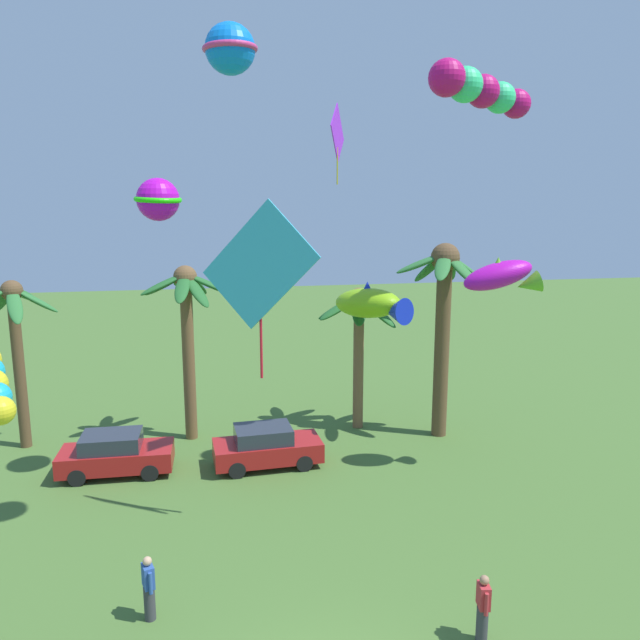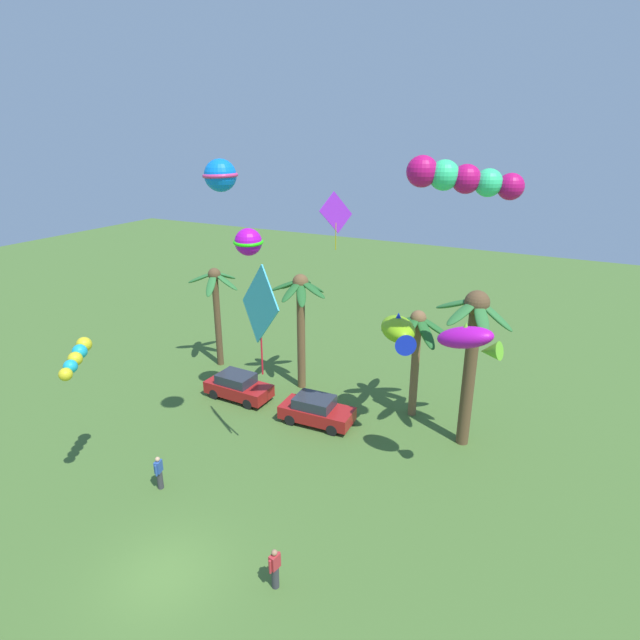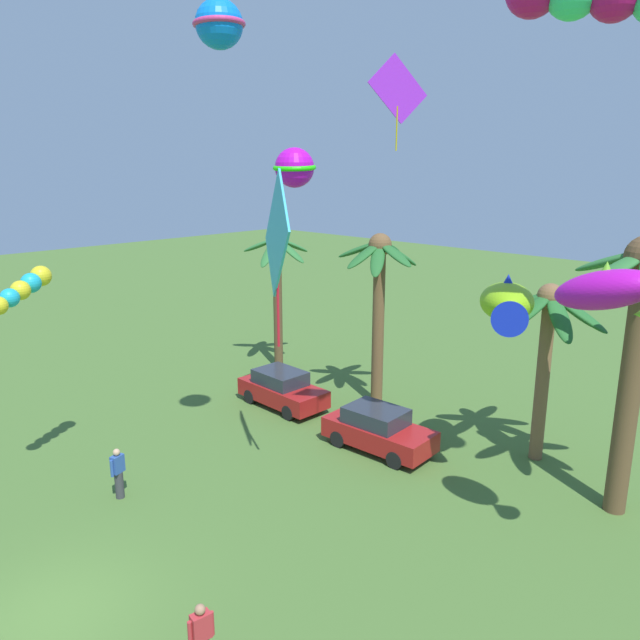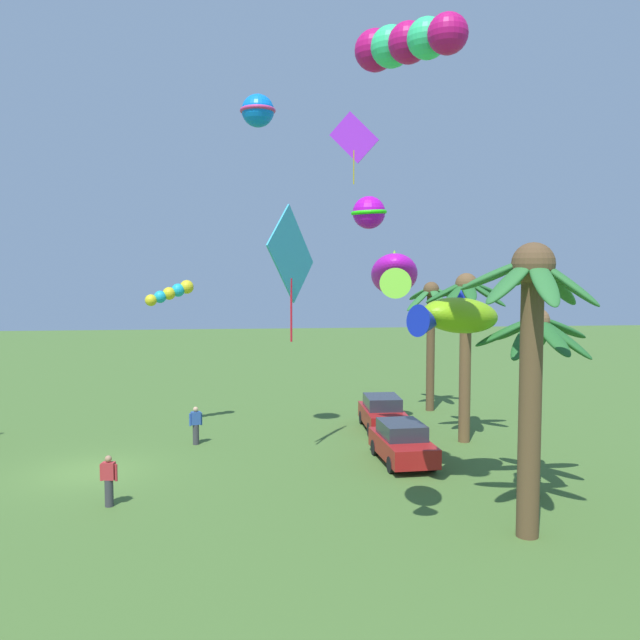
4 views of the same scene
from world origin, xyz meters
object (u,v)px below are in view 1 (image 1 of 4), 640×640
(spectator_0, at_px, (149,588))
(kite_tube_0, at_px, (479,90))
(palm_tree_0, at_px, (444,302))
(kite_fish_7, at_px, (502,276))
(kite_ball_2, at_px, (230,49))
(kite_diamond_4, at_px, (337,134))
(kite_fish_5, at_px, (371,304))
(palm_tree_3, at_px, (15,328))
(parked_car_1, at_px, (266,446))
(kite_diamond_1, at_px, (260,268))
(spectator_1, at_px, (483,608))
(parked_car_0, at_px, (115,454))
(kite_ball_6, at_px, (158,200))
(palm_tree_1, at_px, (186,313))
(palm_tree_2, at_px, (359,322))

(spectator_0, distance_m, kite_tube_0, 17.29)
(palm_tree_0, relative_size, kite_fish_7, 2.76)
(spectator_0, height_order, kite_ball_2, kite_ball_2)
(kite_diamond_4, bearing_deg, kite_ball_2, -137.03)
(kite_fish_7, bearing_deg, kite_ball_2, -160.37)
(kite_tube_0, height_order, kite_fish_5, kite_tube_0)
(kite_ball_2, bearing_deg, palm_tree_3, 131.81)
(parked_car_1, distance_m, kite_diamond_1, 8.15)
(spectator_1, xyz_separation_m, kite_ball_2, (-4.94, 4.71, 12.35))
(palm_tree_3, xyz_separation_m, spectator_1, (12.96, -13.67, -4.00))
(parked_car_0, bearing_deg, kite_diamond_1, -42.63)
(kite_tube_0, bearing_deg, kite_fish_5, 139.52)
(kite_diamond_4, xyz_separation_m, kite_ball_6, (-5.50, 1.51, -1.95))
(spectator_0, distance_m, kite_fish_7, 14.25)
(kite_fish_5, height_order, kite_ball_6, kite_ball_6)
(spectator_0, xyz_separation_m, kite_diamond_1, (3.03, 3.79, 6.94))
(palm_tree_1, height_order, spectator_0, palm_tree_1)
(kite_tube_0, bearing_deg, kite_fish_7, -23.56)
(palm_tree_3, bearing_deg, kite_fish_5, -12.33)
(kite_fish_7, bearing_deg, palm_tree_3, 161.46)
(kite_diamond_1, relative_size, kite_diamond_4, 2.12)
(palm_tree_1, xyz_separation_m, palm_tree_3, (-6.45, 0.34, -0.41))
(kite_ball_2, height_order, kite_fish_7, kite_ball_2)
(kite_fish_5, bearing_deg, kite_tube_0, -40.48)
(spectator_1, xyz_separation_m, kite_tube_0, (3.15, 8.36, 12.30))
(kite_tube_0, distance_m, kite_ball_2, 8.88)
(kite_ball_2, bearing_deg, spectator_1, -43.61)
(kite_ball_2, xyz_separation_m, kite_fish_7, (9.06, 3.23, -6.08))
(palm_tree_1, bearing_deg, spectator_0, -93.80)
(kite_fish_7, bearing_deg, spectator_0, -152.82)
(palm_tree_1, bearing_deg, kite_fish_7, -26.88)
(spectator_1, bearing_deg, kite_ball_2, 136.39)
(parked_car_1, relative_size, kite_ball_6, 1.95)
(palm_tree_3, height_order, kite_fish_5, palm_tree_3)
(palm_tree_3, distance_m, kite_ball_2, 14.64)
(kite_ball_6, bearing_deg, kite_fish_7, -7.00)
(kite_diamond_1, bearing_deg, kite_ball_6, 130.06)
(spectator_0, relative_size, kite_diamond_1, 0.31)
(kite_fish_5, relative_size, kite_fish_7, 1.27)
(palm_tree_2, xyz_separation_m, kite_tube_0, (2.63, -4.95, 8.49))
(kite_ball_2, bearing_deg, spectator_0, -131.55)
(parked_car_0, xyz_separation_m, spectator_0, (1.83, -8.26, 0.06))
(palm_tree_1, bearing_deg, kite_diamond_1, -72.92)
(spectator_1, xyz_separation_m, kite_fish_7, (4.12, 7.94, 6.28))
(palm_tree_2, relative_size, kite_tube_0, 1.49)
(palm_tree_1, relative_size, palm_tree_2, 1.17)
(parked_car_1, bearing_deg, kite_diamond_4, -46.37)
(palm_tree_0, xyz_separation_m, parked_car_0, (-12.72, -1.42, -4.87))
(parked_car_0, distance_m, kite_fish_5, 10.71)
(palm_tree_0, relative_size, palm_tree_2, 1.31)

